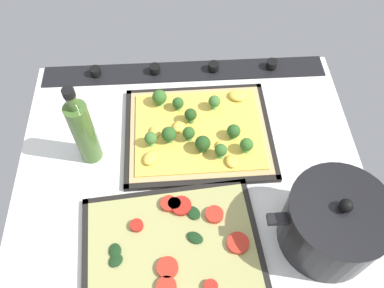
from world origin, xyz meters
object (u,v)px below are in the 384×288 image
Objects in this scene: cooking_pot at (333,223)px; oil_bottle at (83,131)px; baking_tray_back at (172,248)px; baking_tray_front at (198,134)px; veggie_pizza_back at (174,245)px; broccoli_pizza at (197,130)px.

oil_bottle is (47.48, -21.99, 2.47)cm from cooking_pot.
oil_bottle reaches higher than baking_tray_back.
oil_bottle reaches higher than baking_tray_front.
oil_bottle reaches higher than veggie_pizza_back.
baking_tray_back is at bearing 127.40° from oil_bottle.
broccoli_pizza reaches higher than baking_tray_back.
broccoli_pizza is 27.33cm from veggie_pizza_back.
veggie_pizza_back is 29.77cm from oil_bottle.
veggie_pizza_back is at bearing 76.79° from broccoli_pizza.
broccoli_pizza is 1.45× the size of oil_bottle.
broccoli_pizza is at bearing 28.59° from baking_tray_front.
baking_tray_back is at bearing 1.45° from cooking_pot.
cooking_pot is 1.17× the size of oil_bottle.
cooking_pot is at bearing -178.55° from baking_tray_back.
veggie_pizza_back is (-0.40, -0.26, 0.73)cm from baking_tray_back.
broccoli_pizza is 27.71cm from baking_tray_back.
broccoli_pizza is (0.25, 0.14, 1.52)cm from baking_tray_front.
broccoli_pizza is 0.94× the size of veggie_pizza_back.
broccoli_pizza is 0.87× the size of baking_tray_back.
baking_tray_front is at bearing -103.65° from veggie_pizza_back.
baking_tray_back is (6.90, 27.00, 0.00)cm from baking_tray_front.
baking_tray_back is 30.73cm from cooking_pot.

